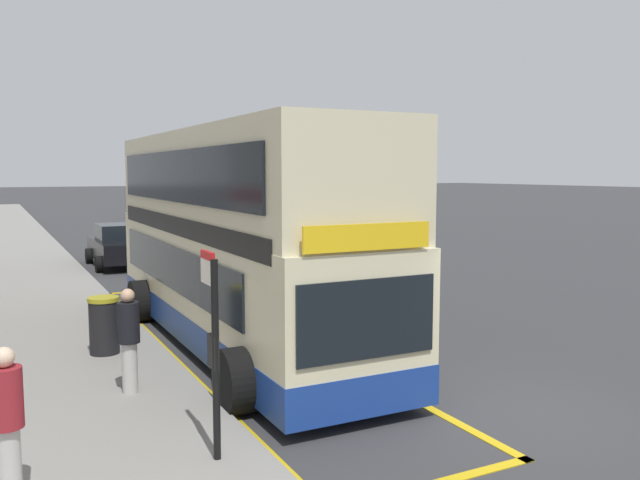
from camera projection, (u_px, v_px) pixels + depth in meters
ground_plane at (124, 233)px, 38.18m from camera, size 260.00×260.00×0.00m
double_decker_bus at (235, 246)px, 13.53m from camera, size 3.17×10.70×4.40m
bus_bay_markings at (233, 343)px, 13.72m from camera, size 2.96×14.10×0.01m
bus_stop_sign at (213, 336)px, 7.80m from camera, size 0.09×0.51×2.50m
parked_car_black_across at (119, 245)px, 24.83m from camera, size 2.09×4.20×1.62m
parked_car_teal_ahead at (160, 207)px, 51.51m from camera, size 2.09×4.20×1.62m
pedestrian_waiting_near_sign at (7, 419)px, 6.77m from camera, size 0.34×0.34×1.66m
pedestrian_further_back at (129, 337)px, 10.15m from camera, size 0.34×0.34×1.65m
litter_bin at (104, 325)px, 12.41m from camera, size 0.58×0.58×1.09m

